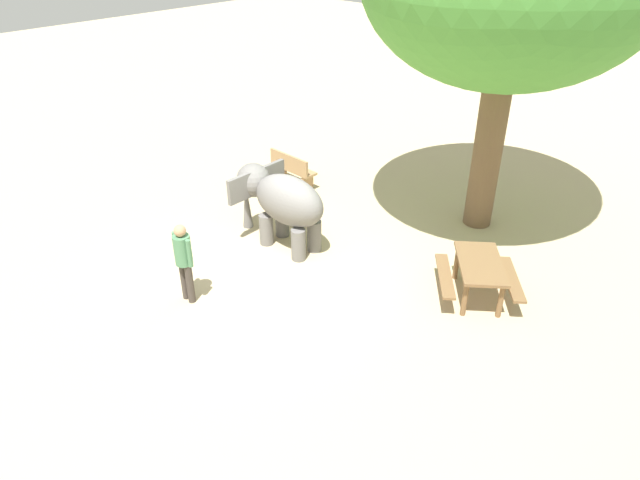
{
  "coord_description": "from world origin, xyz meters",
  "views": [
    {
      "loc": [
        6.85,
        7.32,
        6.53
      ],
      "look_at": [
        -0.36,
        0.8,
        0.8
      ],
      "focal_mm": 32.06,
      "sensor_mm": 36.0,
      "label": 1
    }
  ],
  "objects_px": {
    "person_handler": "(184,258)",
    "wooden_bench": "(292,168)",
    "picnic_table_near": "(479,271)",
    "elephant": "(281,200)"
  },
  "relations": [
    {
      "from": "elephant",
      "to": "picnic_table_near",
      "type": "distance_m",
      "value": 4.36
    },
    {
      "from": "elephant",
      "to": "person_handler",
      "type": "height_order",
      "value": "elephant"
    },
    {
      "from": "elephant",
      "to": "wooden_bench",
      "type": "height_order",
      "value": "elephant"
    },
    {
      "from": "picnic_table_near",
      "to": "person_handler",
      "type": "bearing_deg",
      "value": -84.18
    },
    {
      "from": "person_handler",
      "to": "picnic_table_near",
      "type": "distance_m",
      "value": 5.51
    },
    {
      "from": "person_handler",
      "to": "picnic_table_near",
      "type": "bearing_deg",
      "value": -45.56
    },
    {
      "from": "person_handler",
      "to": "wooden_bench",
      "type": "distance_m",
      "value": 5.5
    },
    {
      "from": "elephant",
      "to": "wooden_bench",
      "type": "bearing_deg",
      "value": -50.03
    },
    {
      "from": "picnic_table_near",
      "to": "wooden_bench",
      "type": "bearing_deg",
      "value": -138.95
    },
    {
      "from": "picnic_table_near",
      "to": "elephant",
      "type": "bearing_deg",
      "value": -113.0
    }
  ]
}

